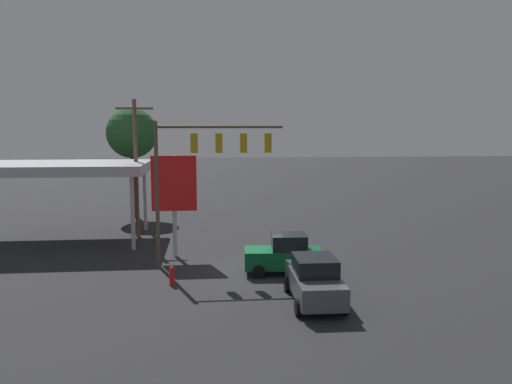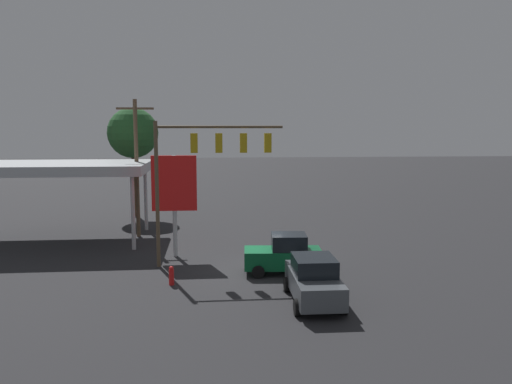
% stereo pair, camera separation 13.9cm
% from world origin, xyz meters
% --- Properties ---
extents(ground_plane, '(200.00, 200.00, 0.00)m').
position_xyz_m(ground_plane, '(0.00, 0.00, 0.00)').
color(ground_plane, '#262628').
extents(traffic_signal_assembly, '(6.57, 0.43, 7.53)m').
position_xyz_m(traffic_signal_assembly, '(2.62, -1.37, 5.69)').
color(traffic_signal_assembly, brown).
rests_on(traffic_signal_assembly, ground).
extents(utility_pole, '(2.40, 0.26, 9.04)m').
position_xyz_m(utility_pole, '(7.25, -8.94, 4.80)').
color(utility_pole, brown).
rests_on(utility_pole, ground).
extents(gas_station_canopy, '(11.75, 7.10, 5.00)m').
position_xyz_m(gas_station_canopy, '(12.28, -8.14, 4.65)').
color(gas_station_canopy, '#B2B7BC').
rests_on(gas_station_canopy, ground).
extents(price_sign, '(2.48, 0.27, 5.68)m').
position_xyz_m(price_sign, '(4.43, -3.39, 3.95)').
color(price_sign, '#B7B7BC').
rests_on(price_sign, ground).
extents(sedan_far, '(2.11, 4.42, 1.93)m').
position_xyz_m(sedan_far, '(-1.79, 4.72, 0.95)').
color(sedan_far, '#474C51').
rests_on(sedan_far, ground).
extents(hatchback_crossing, '(3.91, 2.17, 1.97)m').
position_xyz_m(hatchback_crossing, '(-1.19, 0.43, 0.95)').
color(hatchback_crossing, '#0C592D').
rests_on(hatchback_crossing, ground).
extents(street_tree, '(4.08, 4.08, 8.85)m').
position_xyz_m(street_tree, '(8.64, -16.94, 6.77)').
color(street_tree, '#4C331E').
rests_on(street_tree, ground).
extents(fire_hydrant, '(0.24, 0.24, 0.88)m').
position_xyz_m(fire_hydrant, '(4.26, 1.85, 0.44)').
color(fire_hydrant, red).
rests_on(fire_hydrant, ground).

